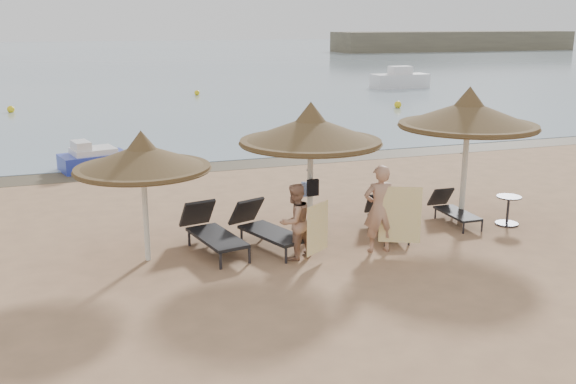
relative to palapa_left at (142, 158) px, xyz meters
name	(u,v)px	position (x,y,z in m)	size (l,w,h in m)	color
ground	(320,265)	(3.15, -1.39, -2.09)	(160.00, 160.00, 0.00)	#AA7D57
sea	(99,57)	(3.15, 78.61, -2.08)	(200.00, 140.00, 0.03)	slate
wet_sand_strip	(215,166)	(3.15, 8.01, -2.09)	(200.00, 1.60, 0.01)	brown
palapa_left	(142,158)	(0.00, 0.00, 0.00)	(2.65, 2.65, 2.63)	silver
palapa_center	(311,131)	(3.52, 0.15, 0.31)	(3.04, 3.04, 3.02)	silver
palapa_right	(468,115)	(7.45, 0.26, 0.46)	(3.23, 3.23, 3.20)	silver
lounger_far_left	(211,230)	(1.33, 0.20, -1.67)	(1.11, 2.18, 0.93)	#25252A
lounger_near_left	(265,227)	(2.47, 0.07, -1.68)	(1.33, 2.15, 0.92)	#25252A
lounger_near_right	(385,217)	(5.30, 0.05, -1.74)	(0.89, 1.81, 0.78)	#25252A
lounger_far_right	(452,209)	(7.17, 0.23, -1.77)	(0.55, 1.62, 0.72)	#25252A
side_table	(508,211)	(8.28, -0.38, -1.77)	(0.57, 0.57, 0.69)	#25252A
person_left	(295,216)	(2.82, -0.84, -1.20)	(0.82, 0.53, 1.79)	tan
person_right	(380,202)	(4.60, -1.01, -1.03)	(0.98, 0.64, 2.13)	tan
towel_left	(318,228)	(3.17, -1.19, -1.39)	(0.61, 0.42, 1.01)	yellow
towel_right	(400,215)	(4.95, -1.26, -1.27)	(0.77, 0.38, 1.19)	yellow
bag_patterned	(307,189)	(3.52, 0.33, -1.01)	(0.27, 0.16, 0.33)	white
bag_dark	(313,188)	(3.52, -0.01, -0.89)	(0.26, 0.10, 0.36)	black
pedal_boat	(93,159)	(-0.66, 8.78, -1.73)	(2.29, 1.67, 0.96)	#2434A6
buoy_left	(11,109)	(-4.13, 23.88, -1.90)	(0.37, 0.37, 0.37)	yellow
buoy_mid	(197,93)	(6.61, 28.72, -1.92)	(0.34, 0.34, 0.34)	yellow
buoy_right	(398,105)	(15.82, 18.98, -1.89)	(0.40, 0.40, 0.40)	yellow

